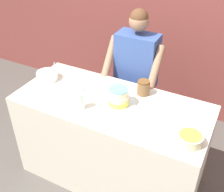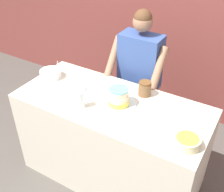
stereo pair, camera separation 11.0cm
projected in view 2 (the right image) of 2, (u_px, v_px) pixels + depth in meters
The scene contains 9 objects.
wall_back at pixel (175, 13), 3.25m from camera, with size 10.00×0.05×2.60m.
counter at pixel (112, 141), 2.69m from camera, with size 1.72×0.76×0.93m.
person_baker at pixel (139, 71), 2.88m from camera, with size 0.57×0.45×1.57m.
cake at pixel (118, 98), 2.36m from camera, with size 0.31×0.31×0.16m.
frosting_bowl_white at pixel (51, 73), 2.76m from camera, with size 0.21×0.21×0.18m.
frosting_bowl_orange at pixel (187, 142), 1.97m from camera, with size 0.19×0.19×0.08m.
drinking_glass at pixel (81, 99), 2.34m from camera, with size 0.07×0.07×0.15m.
ceramic_plate at pixel (72, 88), 2.60m from camera, with size 0.26×0.26×0.01m.
stoneware_jar at pixel (145, 89), 2.49m from camera, with size 0.11×0.11×0.14m.
Camera 2 is at (1.01, -1.31, 2.35)m, focal length 45.00 mm.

